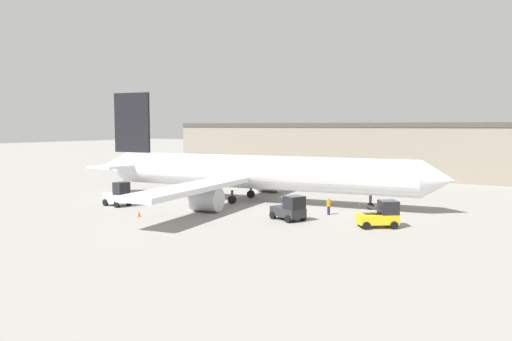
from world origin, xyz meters
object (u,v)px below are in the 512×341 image
at_px(airplane, 247,172).
at_px(pushback_tug, 290,209).
at_px(baggage_tug, 119,195).
at_px(safety_cone_near, 139,214).
at_px(belt_loader_truck, 380,215).
at_px(ground_crew_worker, 329,205).

distance_m(airplane, pushback_tug, 12.33).
relative_size(baggage_tug, safety_cone_near, 5.33).
height_order(pushback_tug, safety_cone_near, pushback_tug).
distance_m(baggage_tug, pushback_tug, 19.29).
distance_m(belt_loader_truck, pushback_tug, 7.95).
bearing_deg(ground_crew_worker, belt_loader_truck, -100.11).
bearing_deg(safety_cone_near, baggage_tug, 150.36).
bearing_deg(baggage_tug, safety_cone_near, -22.42).
relative_size(airplane, pushback_tug, 11.74).
relative_size(airplane, baggage_tug, 14.48).
distance_m(ground_crew_worker, belt_loader_truck, 6.85).
height_order(ground_crew_worker, belt_loader_truck, belt_loader_truck).
relative_size(belt_loader_truck, safety_cone_near, 6.65).
height_order(airplane, baggage_tug, airplane).
distance_m(belt_loader_truck, safety_cone_near, 21.82).
xyz_separation_m(baggage_tug, pushback_tug, (19.18, 2.05, -0.11)).
height_order(baggage_tug, safety_cone_near, baggage_tug).
bearing_deg(ground_crew_worker, baggage_tug, 126.09).
bearing_deg(airplane, baggage_tug, -141.37).
relative_size(ground_crew_worker, pushback_tug, 0.47).
height_order(airplane, safety_cone_near, airplane).
bearing_deg(belt_loader_truck, baggage_tug, 151.84).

